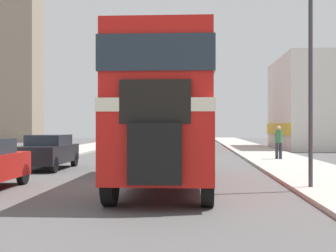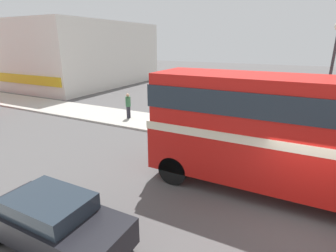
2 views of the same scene
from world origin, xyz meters
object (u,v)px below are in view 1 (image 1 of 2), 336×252
at_px(double_decker_bus, 168,105).
at_px(bus_distant, 178,119).
at_px(car_parked_mid, 48,151).
at_px(pedestrian_walking, 279,140).
at_px(street_lamp, 311,50).

height_order(double_decker_bus, bus_distant, double_decker_bus).
distance_m(bus_distant, car_parked_mid, 21.06).
xyz_separation_m(double_decker_bus, bus_distant, (-0.63, 25.54, -0.03)).
height_order(double_decker_bus, pedestrian_walking, double_decker_bus).
bearing_deg(bus_distant, street_lamp, -79.97).
height_order(double_decker_bus, street_lamp, street_lamp).
relative_size(double_decker_bus, bus_distant, 0.92).
bearing_deg(bus_distant, double_decker_bus, -88.59).
distance_m(bus_distant, pedestrian_walking, 16.34).
height_order(bus_distant, car_parked_mid, bus_distant).
bearing_deg(car_parked_mid, bus_distant, 76.86).
distance_m(pedestrian_walking, street_lamp, 11.87).
distance_m(car_parked_mid, street_lamp, 11.78).
xyz_separation_m(car_parked_mid, pedestrian_walking, (10.63, 5.24, 0.34)).
relative_size(car_parked_mid, street_lamp, 0.69).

